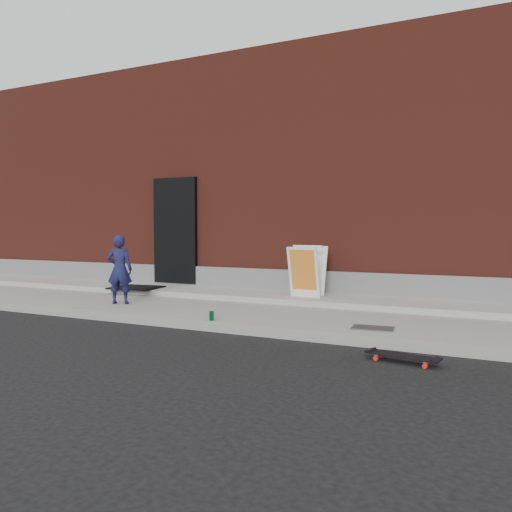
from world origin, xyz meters
The scene contains 10 objects.
ground centered at (0.00, 0.00, 0.00)m, with size 80.00×80.00×0.00m, color black.
sidewalk centered at (0.00, 1.50, 0.07)m, with size 20.00×3.00×0.15m, color gray.
apron centered at (0.00, 2.40, 0.20)m, with size 20.00×1.20×0.10m, color gray.
building centered at (0.00, 6.99, 2.50)m, with size 20.00×8.10×5.00m.
child centered at (-2.24, 0.75, 0.74)m, with size 0.43×0.28×1.19m, color #181943.
skateboard centered at (2.69, -0.51, 0.07)m, with size 0.79×0.33×0.09m.
pizza_sign centered at (0.62, 2.29, 0.70)m, with size 0.55×0.65×0.90m.
soda_can centered at (-0.01, 0.05, 0.22)m, with size 0.07×0.07×0.13m, color #187C3E.
doormat centered at (-2.90, 2.00, 0.26)m, with size 0.94×0.76×0.03m, color black.
utility_plate centered at (2.17, 0.44, 0.16)m, with size 0.53×0.34×0.02m, color #525257.
Camera 1 is at (3.53, -5.96, 1.44)m, focal length 35.00 mm.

